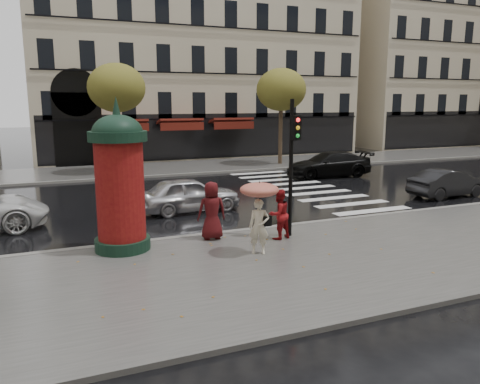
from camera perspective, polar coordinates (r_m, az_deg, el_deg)
name	(u,v)px	position (r m, az deg, el deg)	size (l,w,h in m)	color
ground	(290,259)	(13.38, 6.15, -8.18)	(160.00, 160.00, 0.00)	black
near_sidewalk	(299,263)	(12.95, 7.23, -8.58)	(90.00, 7.00, 0.12)	#474744
far_sidewalk	(150,169)	(30.98, -10.95, 2.73)	(90.00, 6.00, 0.12)	#474744
near_kerb	(248,231)	(15.93, 0.96, -4.72)	(90.00, 0.25, 0.14)	slate
far_kerb	(160,176)	(28.08, -9.70, 1.96)	(90.00, 0.25, 0.14)	slate
zebra_crossing	(303,188)	(24.36, 7.72, 0.51)	(3.60, 11.75, 0.01)	silver
bldg_far_corner	(187,20)	(43.38, -6.43, 20.06)	(26.00, 14.00, 22.90)	#B7A88C
bldg_far_right	(435,37)	(57.84, 22.63, 17.01)	(24.00, 14.00, 22.90)	#B7A88C
tree_far_left	(117,88)	(29.37, -14.82, 12.13)	(3.40, 3.40, 6.64)	#38281C
tree_far_right	(281,90)	(32.78, 5.04, 12.28)	(3.40, 3.40, 6.64)	#38281C
woman_umbrella	(259,206)	(13.09, 2.37, -1.69)	(1.10, 1.10, 2.11)	beige
woman_red	(279,214)	(14.69, 4.76, -2.70)	(0.77, 0.60, 1.59)	maroon
man_burgundy	(212,211)	(14.63, -3.47, -2.27)	(0.89, 0.58, 1.83)	#490E10
morris_column	(120,178)	(13.76, -14.46, 1.65)	(1.64, 1.64, 4.41)	black
traffic_light	(293,155)	(14.71, 6.43, 4.55)	(0.28, 0.41, 4.34)	black
car_silver	(189,194)	(18.98, -6.25, -0.27)	(1.66, 4.13, 1.41)	silver
car_darkgrey	(448,183)	(23.88, 24.05, 1.00)	(1.36, 3.91, 1.29)	black
car_black	(329,164)	(28.27, 10.76, 3.35)	(2.06, 5.07, 1.47)	black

